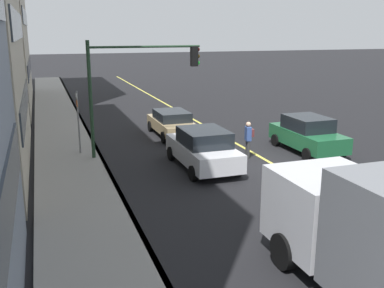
{
  "coord_description": "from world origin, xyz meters",
  "views": [
    {
      "loc": [
        -16.35,
        9.31,
        5.63
      ],
      "look_at": [
        -0.75,
        3.93,
        1.38
      ],
      "focal_mm": 41.31,
      "sensor_mm": 36.0,
      "label": 1
    }
  ],
  "objects_px": {
    "car_green": "(308,134)",
    "car_tan": "(172,123)",
    "pedestrian_with_backpack": "(248,137)",
    "traffic_light_mast": "(137,76)",
    "car_white": "(203,148)",
    "street_sign_post": "(78,118)"
  },
  "relations": [
    {
      "from": "car_green",
      "to": "car_tan",
      "type": "height_order",
      "value": "car_green"
    },
    {
      "from": "pedestrian_with_backpack",
      "to": "traffic_light_mast",
      "type": "relative_size",
      "value": 0.32
    },
    {
      "from": "car_white",
      "to": "car_tan",
      "type": "height_order",
      "value": "car_white"
    },
    {
      "from": "car_tan",
      "to": "traffic_light_mast",
      "type": "distance_m",
      "value": 5.27
    },
    {
      "from": "car_green",
      "to": "pedestrian_with_backpack",
      "type": "height_order",
      "value": "car_green"
    },
    {
      "from": "car_green",
      "to": "car_tan",
      "type": "relative_size",
      "value": 0.97
    },
    {
      "from": "pedestrian_with_backpack",
      "to": "car_green",
      "type": "bearing_deg",
      "value": -87.58
    },
    {
      "from": "car_white",
      "to": "street_sign_post",
      "type": "distance_m",
      "value": 5.98
    },
    {
      "from": "pedestrian_with_backpack",
      "to": "street_sign_post",
      "type": "height_order",
      "value": "street_sign_post"
    },
    {
      "from": "car_green",
      "to": "traffic_light_mast",
      "type": "distance_m",
      "value": 8.49
    },
    {
      "from": "car_green",
      "to": "street_sign_post",
      "type": "distance_m",
      "value": 10.76
    },
    {
      "from": "car_green",
      "to": "traffic_light_mast",
      "type": "relative_size",
      "value": 0.81
    },
    {
      "from": "car_tan",
      "to": "street_sign_post",
      "type": "xyz_separation_m",
      "value": [
        -2.53,
        5.18,
        1.04
      ]
    },
    {
      "from": "car_green",
      "to": "car_white",
      "type": "relative_size",
      "value": 0.93
    },
    {
      "from": "car_green",
      "to": "street_sign_post",
      "type": "bearing_deg",
      "value": 75.37
    },
    {
      "from": "car_white",
      "to": "pedestrian_with_backpack",
      "type": "distance_m",
      "value": 2.53
    },
    {
      "from": "car_tan",
      "to": "traffic_light_mast",
      "type": "bearing_deg",
      "value": 143.04
    },
    {
      "from": "traffic_light_mast",
      "to": "street_sign_post",
      "type": "relative_size",
      "value": 1.74
    },
    {
      "from": "pedestrian_with_backpack",
      "to": "traffic_light_mast",
      "type": "distance_m",
      "value": 5.67
    },
    {
      "from": "car_green",
      "to": "street_sign_post",
      "type": "height_order",
      "value": "street_sign_post"
    },
    {
      "from": "pedestrian_with_backpack",
      "to": "traffic_light_mast",
      "type": "height_order",
      "value": "traffic_light_mast"
    },
    {
      "from": "car_green",
      "to": "car_white",
      "type": "height_order",
      "value": "car_green"
    }
  ]
}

